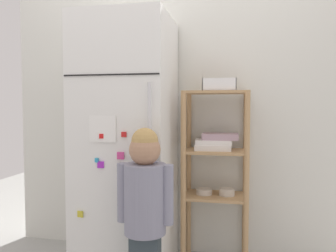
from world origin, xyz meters
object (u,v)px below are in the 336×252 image
(pantry_shelf_unit, at_px, (216,159))
(fruit_bin, at_px, (220,86))
(child_standing, at_px, (145,198))
(refrigerator, at_px, (127,144))

(pantry_shelf_unit, height_order, fruit_bin, fruit_bin)
(child_standing, bearing_deg, refrigerator, 119.87)
(refrigerator, height_order, fruit_bin, refrigerator)
(refrigerator, xyz_separation_m, pantry_shelf_unit, (0.60, 0.15, -0.11))
(child_standing, height_order, pantry_shelf_unit, pantry_shelf_unit)
(refrigerator, height_order, pantry_shelf_unit, refrigerator)
(pantry_shelf_unit, bearing_deg, child_standing, -121.45)
(refrigerator, height_order, child_standing, refrigerator)
(child_standing, relative_size, pantry_shelf_unit, 0.82)
(fruit_bin, bearing_deg, pantry_shelf_unit, 141.08)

